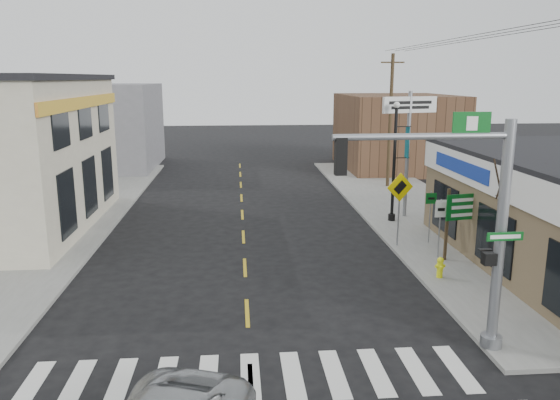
{
  "coord_description": "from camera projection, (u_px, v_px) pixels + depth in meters",
  "views": [
    {
      "loc": [
        -0.23,
        -11.19,
        6.87
      ],
      "look_at": [
        1.21,
        6.86,
        2.8
      ],
      "focal_mm": 35.0,
      "sensor_mm": 36.0,
      "label": 1
    }
  ],
  "objects": [
    {
      "name": "fire_hydrant",
      "position": [
        440.0,
        266.0,
        18.75
      ],
      "size": [
        0.23,
        0.23,
        0.73
      ],
      "rotation": [
        0.0,
        0.0,
        0.15
      ],
      "color": "yellow",
      "rests_on": "sidewalk_right"
    },
    {
      "name": "dance_center_sign",
      "position": [
        409.0,
        122.0,
        26.19
      ],
      "size": [
        2.89,
        0.18,
        6.13
      ],
      "rotation": [
        0.0,
        0.0,
        0.26
      ],
      "color": "gray",
      "rests_on": "sidewalk_right"
    },
    {
      "name": "ground",
      "position": [
        251.0,
        387.0,
        12.41
      ],
      "size": [
        140.0,
        140.0,
        0.0
      ],
      "primitive_type": "plane",
      "color": "black",
      "rests_on": "ground"
    },
    {
      "name": "traffic_signal_pole",
      "position": [
        475.0,
        212.0,
        13.19
      ],
      "size": [
        4.71,
        0.38,
        5.97
      ],
      "rotation": [
        0.0,
        0.0,
        0.03
      ],
      "color": "gray",
      "rests_on": "sidewalk_right"
    },
    {
      "name": "crosswalk",
      "position": [
        250.0,
        377.0,
        12.8
      ],
      "size": [
        11.0,
        2.2,
        0.01
      ],
      "primitive_type": "cube",
      "color": "silver",
      "rests_on": "ground"
    },
    {
      "name": "utility_pole_far",
      "position": [
        390.0,
        120.0,
        33.81
      ],
      "size": [
        1.42,
        0.21,
        8.18
      ],
      "rotation": [
        0.0,
        0.0,
        -0.09
      ],
      "color": "#3F2A1E",
      "rests_on": "sidewalk_right"
    },
    {
      "name": "center_line",
      "position": [
        245.0,
        267.0,
        20.19
      ],
      "size": [
        0.12,
        56.0,
        0.01
      ],
      "primitive_type": "cube",
      "color": "gold",
      "rests_on": "ground"
    },
    {
      "name": "lamp_post",
      "position": [
        396.0,
        153.0,
        25.64
      ],
      "size": [
        0.73,
        0.58,
        5.66
      ],
      "rotation": [
        0.0,
        0.0,
        -0.19
      ],
      "color": "black",
      "rests_on": "sidewalk_right"
    },
    {
      "name": "bldg_distant_right",
      "position": [
        396.0,
        132.0,
        41.9
      ],
      "size": [
        8.0,
        10.0,
        5.6
      ],
      "primitive_type": "cube",
      "color": "brown",
      "rests_on": "ground"
    },
    {
      "name": "shrub_back",
      "position": [
        498.0,
        247.0,
        20.97
      ],
      "size": [
        1.04,
        1.04,
        0.78
      ],
      "primitive_type": "ellipsoid",
      "color": "black",
      "rests_on": "sidewalk_right"
    },
    {
      "name": "bldg_distant_left",
      "position": [
        96.0,
        126.0,
        41.98
      ],
      "size": [
        9.0,
        10.0,
        6.4
      ],
      "primitive_type": "cube",
      "color": "slate",
      "rests_on": "ground"
    },
    {
      "name": "guide_sign",
      "position": [
        464.0,
        214.0,
        20.31
      ],
      "size": [
        1.57,
        0.13,
        2.74
      ],
      "rotation": [
        0.0,
        0.0,
        0.19
      ],
      "color": "#44341F",
      "rests_on": "sidewalk_right"
    },
    {
      "name": "bare_tree",
      "position": [
        519.0,
        171.0,
        17.58
      ],
      "size": [
        2.41,
        2.41,
        4.82
      ],
      "rotation": [
        0.0,
        0.0,
        -0.28
      ],
      "color": "black",
      "rests_on": "sidewalk_right"
    },
    {
      "name": "sidewalk_left",
      "position": [
        41.0,
        234.0,
        24.34
      ],
      "size": [
        6.0,
        38.0,
        0.13
      ],
      "primitive_type": "cube",
      "color": "slate",
      "rests_on": "ground"
    },
    {
      "name": "ped_crossing_sign",
      "position": [
        400.0,
        197.0,
        22.0
      ],
      "size": [
        1.17,
        0.08,
        3.02
      ],
      "rotation": [
        0.0,
        0.0,
        0.23
      ],
      "color": "gray",
      "rests_on": "sidewalk_right"
    },
    {
      "name": "sidewalk_right",
      "position": [
        434.0,
        225.0,
        25.74
      ],
      "size": [
        6.0,
        38.0,
        0.13
      ],
      "primitive_type": "cube",
      "color": "slate",
      "rests_on": "ground"
    }
  ]
}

